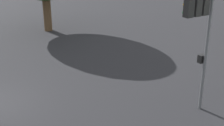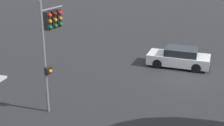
# 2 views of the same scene
# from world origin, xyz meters

# --- Properties ---
(traffic_signal) EXTENTS (0.61, 1.82, 5.83)m
(traffic_signal) POSITION_xyz_m (6.24, 6.51, 4.18)
(traffic_signal) COLOR #515456
(traffic_signal) RESTS_ON ground_plane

